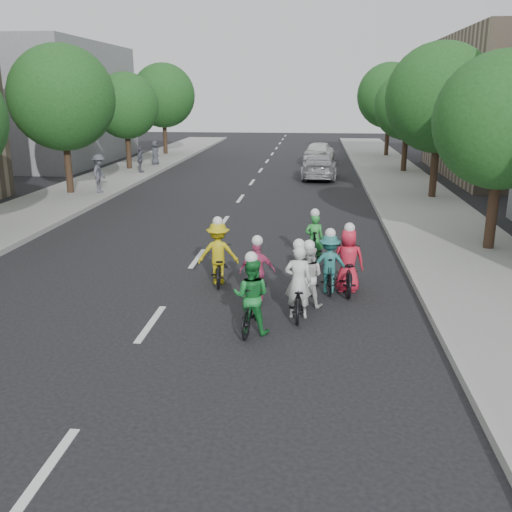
% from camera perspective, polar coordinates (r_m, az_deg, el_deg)
% --- Properties ---
extents(ground, '(120.00, 120.00, 0.00)m').
position_cam_1_polar(ground, '(12.47, -10.46, -6.68)').
color(ground, black).
rests_on(ground, ground).
extents(sidewalk_left, '(4.00, 80.00, 0.15)m').
position_cam_1_polar(sidewalk_left, '(24.36, -22.22, 3.76)').
color(sidewalk_left, gray).
rests_on(sidewalk_left, ground).
extents(curb_left, '(0.18, 80.00, 0.18)m').
position_cam_1_polar(curb_left, '(23.51, -18.01, 3.80)').
color(curb_left, '#999993').
rests_on(curb_left, ground).
extents(sidewalk_right, '(4.00, 80.00, 0.15)m').
position_cam_1_polar(sidewalk_right, '(22.02, 17.80, 2.99)').
color(sidewalk_right, gray).
rests_on(sidewalk_right, ground).
extents(curb_right, '(0.18, 80.00, 0.18)m').
position_cam_1_polar(curb_right, '(21.69, 12.76, 3.22)').
color(curb_right, '#999993').
rests_on(curb_right, ground).
extents(bldg_sw, '(10.00, 14.00, 8.00)m').
position_cam_1_polar(bldg_sw, '(43.57, -21.25, 14.01)').
color(bldg_sw, slate).
rests_on(bldg_sw, ground).
extents(tree_l_3, '(4.80, 4.80, 6.93)m').
position_cam_1_polar(tree_l_3, '(28.48, -18.82, 14.75)').
color(tree_l_3, black).
rests_on(tree_l_3, ground).
extents(tree_l_4, '(4.00, 4.00, 5.97)m').
position_cam_1_polar(tree_l_4, '(36.89, -12.89, 14.44)').
color(tree_l_4, black).
rests_on(tree_l_4, ground).
extents(tree_l_5, '(4.80, 4.80, 6.93)m').
position_cam_1_polar(tree_l_5, '(45.52, -9.26, 15.55)').
color(tree_l_5, black).
rests_on(tree_l_5, ground).
extents(tree_r_0, '(4.00, 4.00, 5.97)m').
position_cam_1_polar(tree_r_0, '(18.45, 23.46, 12.30)').
color(tree_r_0, black).
rests_on(tree_r_0, ground).
extents(tree_r_1, '(4.80, 4.80, 6.93)m').
position_cam_1_polar(tree_r_1, '(27.16, 17.94, 14.80)').
color(tree_r_1, black).
rests_on(tree_r_1, ground).
extents(tree_r_2, '(4.00, 4.00, 5.97)m').
position_cam_1_polar(tree_r_2, '(36.04, 14.94, 14.27)').
color(tree_r_2, black).
rests_on(tree_r_2, ground).
extents(tree_r_3, '(4.80, 4.80, 6.93)m').
position_cam_1_polar(tree_r_3, '(44.95, 13.23, 15.34)').
color(tree_r_3, black).
rests_on(tree_r_3, ground).
extents(cyclist_0, '(0.61, 1.70, 1.77)m').
position_cam_1_polar(cyclist_0, '(12.53, 4.23, -3.54)').
color(cyclist_0, black).
rests_on(cyclist_0, ground).
extents(cyclist_1, '(0.83, 1.73, 1.72)m').
position_cam_1_polar(cyclist_1, '(11.68, -0.45, -4.57)').
color(cyclist_1, black).
rests_on(cyclist_1, ground).
extents(cyclist_2, '(1.10, 1.77, 1.76)m').
position_cam_1_polar(cyclist_2, '(14.68, -3.76, -0.26)').
color(cyclist_2, black).
rests_on(cyclist_2, ground).
extents(cyclist_3, '(0.88, 1.56, 1.59)m').
position_cam_1_polar(cyclist_3, '(13.47, 0.15, -2.03)').
color(cyclist_3, black).
rests_on(cyclist_3, ground).
extents(cyclist_4, '(0.78, 1.97, 1.74)m').
position_cam_1_polar(cyclist_4, '(14.28, 9.15, -1.05)').
color(cyclist_4, black).
rests_on(cyclist_4, ground).
extents(cyclist_5, '(0.55, 1.67, 1.62)m').
position_cam_1_polar(cyclist_5, '(16.44, 5.84, 1.22)').
color(cyclist_5, black).
rests_on(cyclist_5, ground).
extents(cyclist_6, '(0.88, 1.74, 1.58)m').
position_cam_1_polar(cyclist_6, '(13.19, 5.24, -2.61)').
color(cyclist_6, black).
rests_on(cyclist_6, ground).
extents(cyclist_7, '(0.98, 1.53, 1.62)m').
position_cam_1_polar(cyclist_7, '(14.13, 7.32, -1.11)').
color(cyclist_7, black).
rests_on(cyclist_7, ground).
extents(follow_car_lead, '(2.01, 4.83, 1.40)m').
position_cam_1_polar(follow_car_lead, '(33.12, 6.30, 8.92)').
color(follow_car_lead, '#B0B0B5').
rests_on(follow_car_lead, ground).
extents(follow_car_trail, '(2.43, 4.63, 1.50)m').
position_cam_1_polar(follow_car_trail, '(40.82, 6.38, 10.32)').
color(follow_car_trail, silver).
rests_on(follow_car_trail, ground).
extents(spectator_0, '(0.75, 1.22, 1.82)m').
position_cam_1_polar(spectator_0, '(28.26, -15.40, 7.96)').
color(spectator_0, '#50515D').
rests_on(spectator_0, sidewalk_left).
extents(spectator_1, '(0.42, 0.90, 1.50)m').
position_cam_1_polar(spectator_1, '(34.99, -11.52, 9.41)').
color(spectator_1, '#555763').
rests_on(spectator_1, sidewalk_left).
extents(spectator_2, '(0.55, 0.80, 1.56)m').
position_cam_1_polar(spectator_2, '(38.74, -10.08, 10.14)').
color(spectator_2, '#44464F').
rests_on(spectator_2, sidewalk_left).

